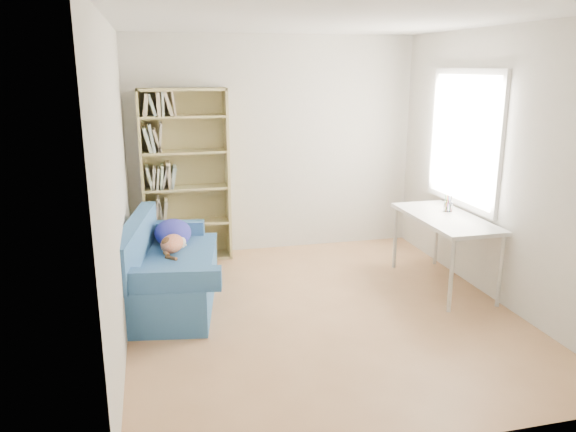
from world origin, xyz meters
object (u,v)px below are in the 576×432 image
(sofa, at_px, (168,269))
(bookshelf, at_px, (186,183))
(desk, at_px, (445,223))
(pen_cup, at_px, (448,205))

(sofa, distance_m, bookshelf, 1.38)
(sofa, bearing_deg, desk, 3.55)
(sofa, height_order, desk, sofa)
(bookshelf, xyz_separation_m, desk, (2.51, -1.50, -0.23))
(sofa, height_order, pen_cup, pen_cup)
(bookshelf, bearing_deg, desk, -30.82)
(bookshelf, bearing_deg, sofa, -103.10)
(bookshelf, bearing_deg, pen_cup, -26.49)
(desk, bearing_deg, bookshelf, 149.18)
(pen_cup, bearing_deg, desk, -124.26)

